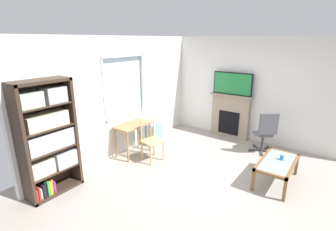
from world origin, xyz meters
TOP-DOWN VIEW (x-y plane):
  - ground at (0.00, 0.00)m, footprint 5.84×5.69m
  - wall_back_with_window at (-0.01, 2.34)m, footprint 4.84×0.15m
  - wall_right at (2.48, 0.00)m, footprint 0.12×4.89m
  - bookshelf at (-1.91, 2.10)m, footprint 0.90×0.38m
  - desk_under_window at (-0.02, 1.99)m, footprint 0.83×0.48m
  - wooden_chair at (0.01, 1.48)m, footprint 0.50×0.48m
  - plastic_drawer_unit at (0.70, 2.04)m, footprint 0.35×0.40m
  - fireplace at (2.32, 0.64)m, footprint 0.26×1.11m
  - tv at (2.30, 0.64)m, footprint 0.06×1.02m
  - office_chair at (1.80, -0.42)m, footprint 0.62×0.57m
  - coffee_table at (0.65, -0.97)m, footprint 1.09×0.57m
  - sippy_cup at (0.75, -1.01)m, footprint 0.07×0.07m

SIDE VIEW (x-z plane):
  - ground at x=0.00m, z-range -0.02..0.00m
  - plastic_drawer_unit at x=0.70m, z-range 0.00..0.55m
  - coffee_table at x=0.65m, z-range 0.15..0.58m
  - wooden_chair at x=0.01m, z-range 0.01..0.91m
  - sippy_cup at x=0.75m, z-range 0.43..0.52m
  - office_chair at x=1.80m, z-range 0.05..1.05m
  - fireplace at x=2.32m, z-range 0.00..1.17m
  - desk_under_window at x=-0.02m, z-range 0.23..0.96m
  - bookshelf at x=-1.91m, z-range 0.02..1.98m
  - wall_back_with_window at x=-0.01m, z-range -0.03..2.60m
  - wall_right at x=2.48m, z-range 0.00..2.63m
  - tv at x=2.30m, z-range 1.17..1.75m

